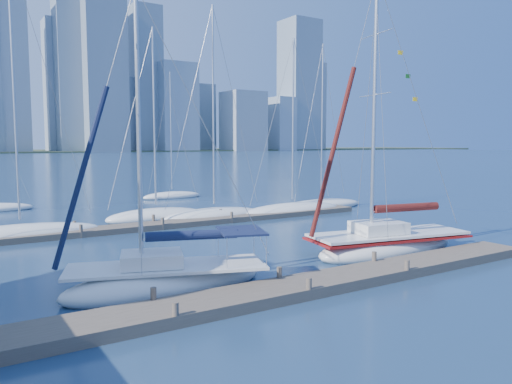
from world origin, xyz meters
TOP-DOWN VIEW (x-y plane):
  - ground at (0.00, 0.00)m, footprint 700.00×700.00m
  - near_dock at (0.00, 0.00)m, footprint 26.00×2.00m
  - far_dock at (2.00, 16.00)m, footprint 30.00×1.80m
  - sailboat_navy at (-3.69, 2.94)m, footprint 8.29×5.01m
  - sailboat_maroon at (8.06, 2.97)m, footprint 9.06×4.42m
  - bg_boat_0 at (-7.00, 16.79)m, footprint 9.40×5.14m
  - bg_boat_2 at (2.16, 19.37)m, footprint 7.61×3.66m
  - bg_boat_3 at (5.81, 17.41)m, footprint 7.96×3.11m
  - bg_boat_4 at (12.26, 16.68)m, footprint 9.44×4.36m
  - bg_boat_5 at (16.28, 18.08)m, footprint 8.67×5.12m
  - bg_boat_7 at (8.63, 31.90)m, footprint 6.31×3.94m
  - skyline at (19.78, 290.23)m, footprint 503.45×51.31m

SIDE VIEW (x-z plane):
  - ground at x=0.00m, z-range 0.00..0.00m
  - far_dock at x=2.00m, z-range 0.00..0.36m
  - near_dock at x=0.00m, z-range 0.00..0.40m
  - bg_boat_7 at x=8.63m, z-range -6.08..6.58m
  - bg_boat_5 at x=16.28m, z-range -6.69..7.21m
  - bg_boat_4 at x=12.26m, z-range -6.58..7.14m
  - bg_boat_2 at x=2.16m, z-range -6.62..7.22m
  - bg_boat_3 at x=5.81m, z-range -7.39..8.00m
  - bg_boat_0 at x=-7.00m, z-range -8.01..8.63m
  - sailboat_navy at x=-3.69m, z-range -4.86..6.68m
  - sailboat_maroon at x=8.06m, z-range -5.89..8.02m
  - skyline at x=19.78m, z-range -25.40..99.70m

